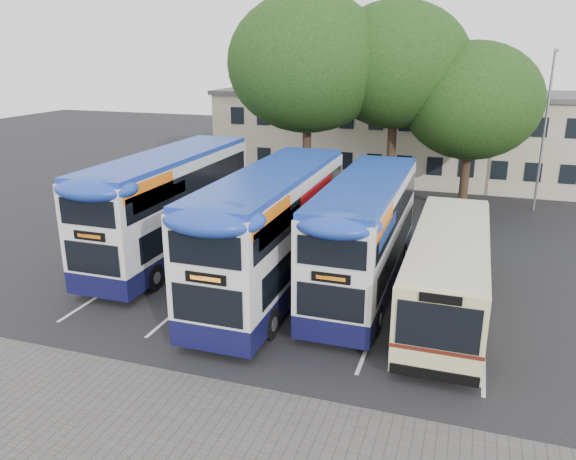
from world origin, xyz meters
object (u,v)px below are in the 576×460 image
Objects in this scene: lamp_post at (545,123)px; bus_single at (448,267)px; tree_mid at (396,65)px; bus_dd_mid at (273,227)px; tree_left at (308,63)px; tree_right at (472,101)px; bus_dd_right at (365,230)px; bus_dd_left at (171,201)px.

lamp_post is 16.23m from bus_single.
bus_dd_mid is (-2.42, -13.35, -5.58)m from tree_mid.
tree_left is 9.14m from tree_right.
bus_single is at bearing -104.96° from lamp_post.
bus_dd_mid is 3.52m from bus_dd_right.
bus_dd_right is (8.93, -0.97, -0.17)m from bus_dd_left.
tree_mid reaches higher than bus_single.
bus_dd_left is 1.07× the size of bus_dd_right.
tree_right reaches higher than bus_single.
bus_dd_mid is (-6.60, -13.42, -3.76)m from tree_right.
tree_left is (-12.75, -3.81, 3.20)m from lamp_post.
tree_right is at bearing 11.39° from tree_left.
tree_left reaches higher than bus_single.
tree_mid reaches higher than bus_dd_left.
bus_dd_mid is at bearing -79.53° from tree_left.
bus_single is (-0.10, -13.29, -4.63)m from tree_right.
tree_mid reaches higher than lamp_post.
bus_dd_left reaches higher than bus_single.
lamp_post is at bearing 14.50° from tree_mid.
bus_dd_right is at bearing -105.16° from tree_right.
bus_dd_mid reaches higher than bus_dd_left.
lamp_post is at bearing 16.64° from tree_left.
tree_right is 17.03m from bus_dd_left.
tree_left is at bearing 69.80° from bus_dd_left.
tree_mid reaches higher than tree_right.
tree_left is 1.15× the size of bus_dd_right.
bus_single is at bearing -9.65° from bus_dd_left.
bus_dd_left is at bearing -110.20° from tree_left.
tree_mid is 14.86m from bus_dd_left.
bus_dd_left is (-16.24, -13.28, -2.50)m from lamp_post.
bus_dd_mid is at bearing -100.29° from tree_mid.
bus_dd_left is (-12.24, -11.23, -3.76)m from tree_right.
bus_dd_right is (-7.30, -14.25, -2.67)m from lamp_post.
tree_mid is 1.11× the size of bus_dd_right.
bus_dd_right is (5.45, -10.44, -5.87)m from tree_left.
lamp_post is at bearing 27.14° from tree_right.
lamp_post is at bearing 55.58° from bus_dd_mid.
tree_mid is 1.15× the size of bus_single.
lamp_post is 16.23m from bus_dd_right.
tree_right is 0.94× the size of bus_single.
tree_mid reaches higher than bus_dd_mid.
bus_dd_mid is at bearing -116.20° from tree_right.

